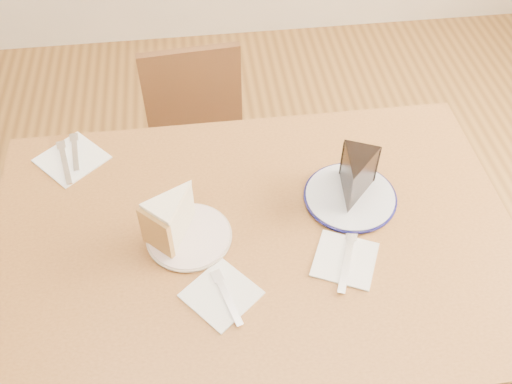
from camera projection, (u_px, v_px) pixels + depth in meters
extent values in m
plane|color=#4D3114|center=(255.00, 377.00, 1.85)|extent=(4.00, 4.00, 0.00)
cube|color=#583518|center=(254.00, 241.00, 1.31)|extent=(1.20, 0.80, 0.04)
cylinder|color=#311A0E|center=(68.00, 245.00, 1.76)|extent=(0.06, 0.06, 0.71)
cylinder|color=#311A0E|center=(406.00, 211.00, 1.86)|extent=(0.06, 0.06, 0.71)
cube|color=#392011|center=(204.00, 171.00, 1.90)|extent=(0.41, 0.41, 0.04)
cylinder|color=#392011|center=(243.00, 173.00, 2.19)|extent=(0.03, 0.03, 0.39)
cylinder|color=#392011|center=(159.00, 186.00, 2.15)|extent=(0.03, 0.03, 0.39)
cylinder|color=#392011|center=(261.00, 239.00, 1.98)|extent=(0.03, 0.03, 0.39)
cylinder|color=#392011|center=(169.00, 255.00, 1.93)|extent=(0.03, 0.03, 0.39)
cube|color=#392011|center=(193.00, 94.00, 1.87)|extent=(0.32, 0.06, 0.34)
cylinder|color=silver|center=(189.00, 237.00, 1.28)|extent=(0.18, 0.18, 0.01)
cylinder|color=white|center=(350.00, 197.00, 1.36)|extent=(0.21, 0.21, 0.01)
cube|color=white|center=(221.00, 294.00, 1.19)|extent=(0.18, 0.18, 0.00)
cube|color=white|center=(345.00, 259.00, 1.25)|extent=(0.17, 0.17, 0.00)
cube|color=white|center=(72.00, 159.00, 1.45)|extent=(0.20, 0.20, 0.00)
cube|color=silver|center=(227.00, 298.00, 1.18)|extent=(0.05, 0.14, 0.00)
cube|color=silver|center=(347.00, 261.00, 1.24)|extent=(0.08, 0.16, 0.00)
cube|color=silver|center=(75.00, 152.00, 1.46)|extent=(0.03, 0.14, 0.00)
cube|color=white|center=(65.00, 162.00, 1.44)|extent=(0.05, 0.16, 0.00)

